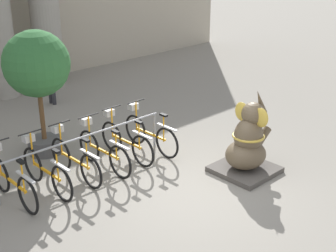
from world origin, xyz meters
The scene contains 12 objects.
ground_plane centered at (0.00, 0.00, 0.00)m, with size 60.00×60.00×0.00m, color gray.
column_right centered at (1.53, 7.60, 2.62)m, with size 1.10×1.10×5.16m.
bike_rack centered at (-1.00, 1.95, 0.61)m, with size 3.76×0.05×0.77m.
bicycle_0 centered at (-2.58, 1.86, 0.41)m, with size 0.48×1.71×1.03m.
bicycle_1 centered at (-1.95, 1.83, 0.41)m, with size 0.48×1.71×1.03m.
bicycle_2 centered at (-1.32, 1.86, 0.41)m, with size 0.48×1.71×1.03m.
bicycle_3 centered at (-0.69, 1.80, 0.41)m, with size 0.48×1.71×1.03m.
bicycle_4 centered at (-0.05, 1.87, 0.41)m, with size 0.48×1.71×1.03m.
bicycle_5 centered at (0.58, 1.83, 0.41)m, with size 0.48×1.71×1.03m.
elephant_statue centered at (1.31, -0.25, 0.57)m, with size 1.12×1.12×1.68m.
person_pedestrian centered at (0.63, 5.99, 1.04)m, with size 0.23×0.47×1.72m.
potted_tree centered at (-1.14, 3.29, 1.86)m, with size 1.37×1.37×2.66m.
Camera 1 is at (-5.55, -5.21, 4.36)m, focal length 50.00 mm.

